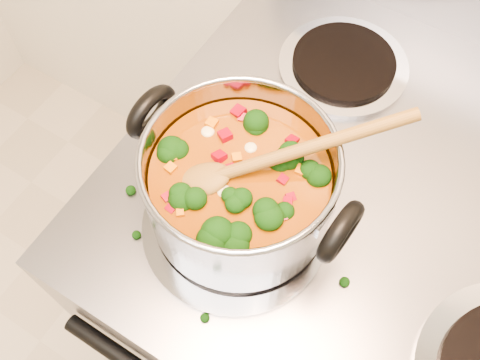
% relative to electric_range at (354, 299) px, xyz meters
% --- Properties ---
extents(electric_range, '(0.79, 0.72, 1.08)m').
position_rel_electric_range_xyz_m(electric_range, '(0.00, 0.00, 0.00)').
color(electric_range, gray).
rests_on(electric_range, ground).
extents(stockpot, '(0.29, 0.23, 0.14)m').
position_rel_electric_range_xyz_m(stockpot, '(-0.19, -0.14, 0.53)').
color(stockpot, '#95959D').
rests_on(stockpot, electric_range).
extents(wooden_spoon, '(0.23, 0.21, 0.09)m').
position_rel_electric_range_xyz_m(wooden_spoon, '(-0.18, -0.13, 0.57)').
color(wooden_spoon, brown).
rests_on(wooden_spoon, stockpot).
extents(cooktop_crumbs, '(0.32, 0.34, 0.01)m').
position_rel_electric_range_xyz_m(cooktop_crumbs, '(-0.21, -0.20, 0.46)').
color(cooktop_crumbs, black).
rests_on(cooktop_crumbs, electric_range).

